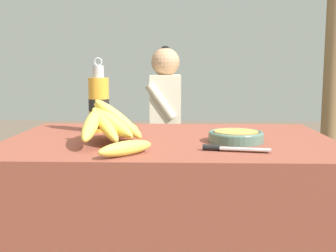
{
  "coord_description": "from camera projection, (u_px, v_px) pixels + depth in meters",
  "views": [
    {
      "loc": [
        0.04,
        -1.57,
        0.97
      ],
      "look_at": [
        -0.01,
        0.05,
        0.74
      ],
      "focal_mm": 45.0,
      "sensor_mm": 36.0,
      "label": 1
    }
  ],
  "objects": [
    {
      "name": "market_counter",
      "position": [
        170.0,
        227.0,
        1.64
      ],
      "size": [
        1.23,
        0.83,
        0.7
      ],
      "color": "brown",
      "rests_on": "ground_plane"
    },
    {
      "name": "banana_bunch_green",
      "position": [
        100.0,
        135.0,
        2.93
      ],
      "size": [
        0.21,
        0.29,
        0.15
      ],
      "color": "#4C381E",
      "rests_on": "wooden_bench"
    },
    {
      "name": "knife",
      "position": [
        226.0,
        148.0,
        1.35
      ],
      "size": [
        0.22,
        0.06,
        0.02
      ],
      "rotation": [
        0.0,
        0.0,
        -0.18
      ],
      "color": "#BCBCC1",
      "rests_on": "market_counter"
    },
    {
      "name": "water_bottle",
      "position": [
        99.0,
        103.0,
        1.75
      ],
      "size": [
        0.08,
        0.08,
        0.31
      ],
      "color": "gold",
      "rests_on": "market_counter"
    },
    {
      "name": "seated_vendor",
      "position": [
        159.0,
        116.0,
        2.85
      ],
      "size": [
        0.41,
        0.39,
        1.11
      ],
      "rotation": [
        0.0,
        0.0,
        3.17
      ],
      "color": "#564C60",
      "rests_on": "ground_plane"
    },
    {
      "name": "serving_bowl",
      "position": [
        236.0,
        136.0,
        1.52
      ],
      "size": [
        0.2,
        0.2,
        0.04
      ],
      "color": "#4C6B5B",
      "rests_on": "market_counter"
    },
    {
      "name": "banana_bunch_ripe",
      "position": [
        108.0,
        122.0,
        1.49
      ],
      "size": [
        0.22,
        0.39,
        0.17
      ],
      "color": "#4C381E",
      "rests_on": "market_counter"
    },
    {
      "name": "support_post_far",
      "position": [
        334.0,
        43.0,
        3.11
      ],
      "size": [
        0.12,
        0.12,
        2.29
      ],
      "color": "brown",
      "rests_on": "ground_plane"
    },
    {
      "name": "wooden_bench",
      "position": [
        154.0,
        155.0,
        2.93
      ],
      "size": [
        1.48,
        0.32,
        0.43
      ],
      "color": "brown",
      "rests_on": "ground_plane"
    },
    {
      "name": "loose_banana_front",
      "position": [
        126.0,
        148.0,
        1.28
      ],
      "size": [
        0.17,
        0.18,
        0.05
      ],
      "rotation": [
        0.0,
        0.0,
        0.8
      ],
      "color": "#E0C64C",
      "rests_on": "market_counter"
    }
  ]
}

